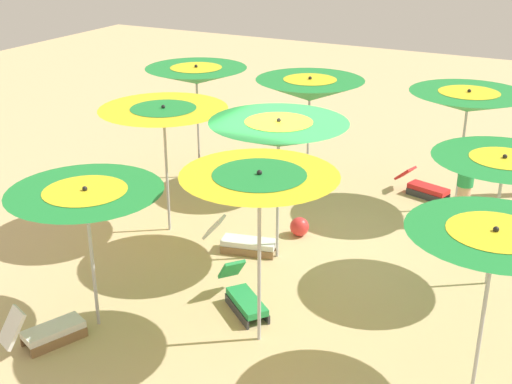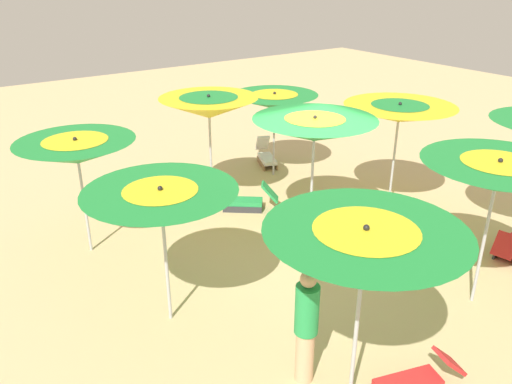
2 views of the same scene
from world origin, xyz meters
The scene contains 17 objects.
ground centered at (0.00, 0.00, -0.02)m, with size 37.15×37.15×0.04m, color #D1B57F.
beach_umbrella_0 centered at (-3.40, 2.40, 1.97)m, with size 2.06×2.06×2.23m.
beach_umbrella_1 centered at (-3.08, -0.31, 1.97)m, with size 2.15×2.15×2.19m.
beach_umbrella_2 centered at (-1.99, -3.04, 2.20)m, with size 2.21×2.21×2.44m.
beach_umbrella_3 centered at (-0.55, 2.72, 2.26)m, with size 2.04×2.04×2.53m.
beach_umbrella_4 centered at (0.30, 0.41, 2.21)m, with size 2.26×2.26×2.48m.
beach_umbrella_5 centered at (1.08, -2.68, 2.15)m, with size 2.21×2.21×2.43m.
beach_umbrella_6 centered at (1.69, 3.45, 1.91)m, with size 2.10×2.10×2.15m.
beach_umbrella_7 centered at (2.54, 0.38, 2.17)m, with size 2.27×2.27×2.40m.
beach_umbrella_8 centered at (3.49, -2.22, 2.28)m, with size 2.15×2.15×2.52m.
lounger_0 centered at (-1.26, -3.42, 0.20)m, with size 1.21×0.66×0.54m.
lounger_1 centered at (1.99, 4.18, 0.22)m, with size 0.76×1.17×0.69m.
lounger_2 centered at (0.90, 0.52, 0.20)m, with size 1.32×0.64×0.60m.
lounger_3 centered at (2.92, -2.25, 0.20)m, with size 1.31×0.62×0.62m.
lounger_4 centered at (0.01, 2.14, 0.21)m, with size 1.15×1.02×0.64m.
beachgoer_0 centered at (-2.22, -2.44, 0.85)m, with size 0.30×0.30×1.63m.
beach_ball centered at (0.29, -0.51, 0.18)m, with size 0.35×0.35×0.35m, color red.
Camera 1 is at (-4.19, 9.82, 5.56)m, focal length 47.81 mm.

